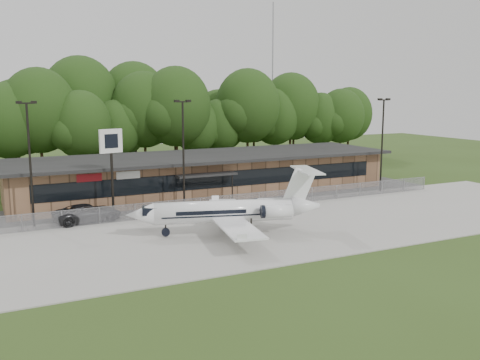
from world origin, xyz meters
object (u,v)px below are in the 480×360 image
terminal (204,174)px  business_jet (231,212)px  suv (88,213)px  pole_sign (111,150)px

terminal → business_jet: bearing=-105.3°
terminal → suv: (-13.71, -7.57, -1.39)m
business_jet → terminal: bearing=90.5°
suv → business_jet: bearing=-142.6°
pole_sign → business_jet: bearing=-65.7°
suv → terminal: bearing=-69.3°
pole_sign → suv: bearing=178.6°
terminal → pole_sign: (-11.44, -7.14, 3.79)m
terminal → business_jet: business_jet is taller
business_jet → pole_sign: bearing=142.1°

